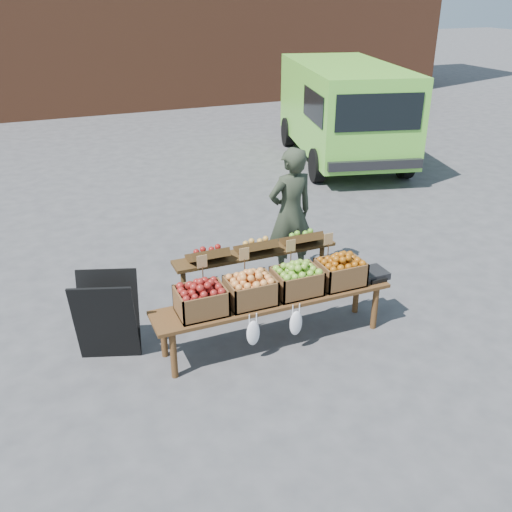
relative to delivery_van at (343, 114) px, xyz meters
name	(u,v)px	position (x,y,z in m)	size (l,w,h in m)	color
ground	(316,314)	(-3.75, -5.81, -1.06)	(80.00, 80.00, 0.00)	#474749
delivery_van	(343,114)	(0.00, 0.00, 0.00)	(2.17, 4.73, 2.12)	#6DD33E
vendor	(290,214)	(-3.59, -4.70, -0.16)	(0.66, 0.43, 1.80)	#2B3324
chalkboard_sign	(107,317)	(-6.21, -5.71, -0.58)	(0.64, 0.35, 0.97)	black
back_table	(256,272)	(-4.39, -5.42, -0.54)	(2.10, 0.44, 1.04)	#3F2A12
display_bench	(273,320)	(-4.48, -6.14, -0.77)	(2.70, 0.56, 0.57)	#4E3016
crate_golden_apples	(201,301)	(-5.31, -6.14, -0.35)	(0.50, 0.40, 0.28)	maroon
crate_russet_pears	(250,291)	(-4.76, -6.14, -0.35)	(0.50, 0.40, 0.28)	gold
crate_red_apples	(297,281)	(-4.21, -6.14, -0.35)	(0.50, 0.40, 0.28)	#61972F
crate_green_apples	(340,273)	(-3.66, -6.14, -0.35)	(0.50, 0.40, 0.28)	#AE6510
weighing_scale	(371,274)	(-3.23, -6.14, -0.45)	(0.34, 0.30, 0.08)	black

